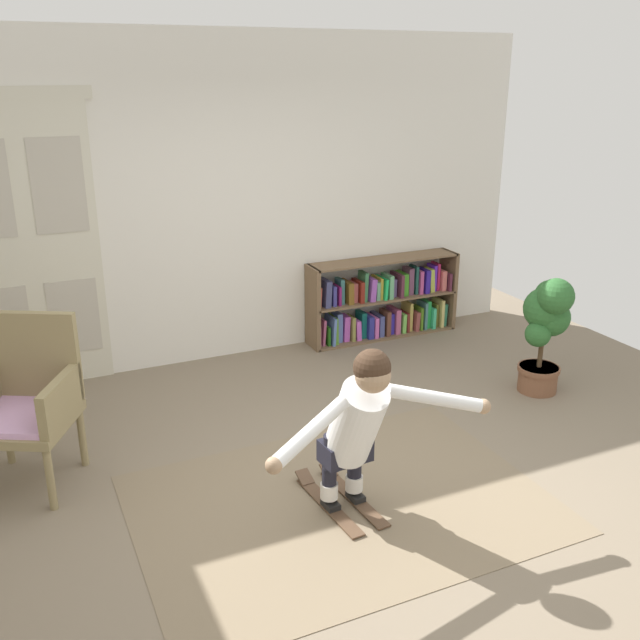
% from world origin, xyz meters
% --- Properties ---
extents(ground_plane, '(7.20, 7.20, 0.00)m').
position_xyz_m(ground_plane, '(0.00, 0.00, 0.00)').
color(ground_plane, '#7A6C59').
extents(back_wall, '(6.00, 0.10, 2.90)m').
position_xyz_m(back_wall, '(0.00, 2.60, 1.45)').
color(back_wall, silver).
rests_on(back_wall, ground).
extents(double_door, '(1.22, 0.05, 2.45)m').
position_xyz_m(double_door, '(-1.67, 2.54, 1.23)').
color(double_door, beige).
rests_on(double_door, ground).
extents(rug, '(2.53, 1.83, 0.01)m').
position_xyz_m(rug, '(-0.16, -0.11, 0.00)').
color(rug, '#7E6C54').
rests_on(rug, ground).
extents(bookshelf, '(1.58, 0.30, 0.81)m').
position_xyz_m(bookshelf, '(1.53, 2.39, 0.35)').
color(bookshelf, brown).
rests_on(bookshelf, ground).
extents(wicker_chair, '(0.81, 0.81, 1.10)m').
position_xyz_m(wicker_chair, '(-1.87, 1.01, 0.58)').
color(wicker_chair, '#8C7C54').
rests_on(wicker_chair, ground).
extents(potted_plant, '(0.41, 0.45, 1.00)m').
position_xyz_m(potted_plant, '(2.11, 0.71, 0.61)').
color(potted_plant, brown).
rests_on(potted_plant, ground).
extents(skis_pair, '(0.32, 0.75, 0.07)m').
position_xyz_m(skis_pair, '(-0.16, -0.08, 0.02)').
color(skis_pair, brown).
rests_on(skis_pair, rug).
extents(person_skier, '(1.44, 0.67, 1.07)m').
position_xyz_m(person_skier, '(-0.15, -0.28, 0.66)').
color(person_skier, white).
rests_on(person_skier, skis_pair).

